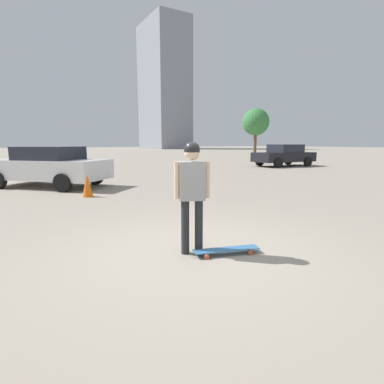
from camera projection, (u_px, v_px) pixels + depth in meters
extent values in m
plane|color=gray|center=(192.00, 253.00, 4.40)|extent=(220.00, 220.00, 0.00)
cylinder|color=#262628|center=(185.00, 227.00, 4.32)|extent=(0.12, 0.12, 0.80)
cylinder|color=#262628|center=(199.00, 227.00, 4.35)|extent=(0.12, 0.12, 0.80)
cube|color=#999999|center=(192.00, 181.00, 4.23)|extent=(0.41, 0.32, 0.55)
cylinder|color=beige|center=(177.00, 180.00, 4.20)|extent=(0.08, 0.08, 0.52)
cylinder|color=beige|center=(207.00, 180.00, 4.26)|extent=(0.08, 0.08, 0.52)
sphere|color=beige|center=(192.00, 152.00, 4.16)|extent=(0.22, 0.22, 0.22)
sphere|color=black|center=(192.00, 150.00, 4.16)|extent=(0.23, 0.23, 0.23)
cube|color=#336693|center=(226.00, 249.00, 4.34)|extent=(0.99, 0.46, 0.01)
cylinder|color=#D14C33|center=(207.00, 257.00, 4.16)|extent=(0.07, 0.05, 0.07)
cylinder|color=#D14C33|center=(202.00, 251.00, 4.37)|extent=(0.07, 0.05, 0.07)
cylinder|color=#D14C33|center=(251.00, 253.00, 4.32)|extent=(0.07, 0.05, 0.07)
cylinder|color=#D14C33|center=(244.00, 247.00, 4.53)|extent=(0.07, 0.05, 0.07)
cube|color=silver|center=(48.00, 169.00, 10.97)|extent=(4.35, 4.39, 0.69)
cube|color=#1E232D|center=(50.00, 153.00, 10.84)|extent=(2.56, 2.57, 0.47)
cylinder|color=black|center=(38.00, 175.00, 12.26)|extent=(0.57, 0.58, 0.61)
cylinder|color=black|center=(63.00, 183.00, 9.78)|extent=(0.57, 0.58, 0.61)
cylinder|color=black|center=(95.00, 177.00, 11.57)|extent=(0.57, 0.58, 0.61)
cube|color=black|center=(284.00, 157.00, 20.66)|extent=(4.43, 2.03, 0.63)
cube|color=#1E232D|center=(285.00, 148.00, 20.61)|extent=(2.04, 1.73, 0.54)
cylinder|color=black|center=(278.00, 163.00, 19.30)|extent=(0.65, 0.23, 0.64)
cylinder|color=black|center=(260.00, 161.00, 20.89)|extent=(0.65, 0.23, 0.64)
cylinder|color=black|center=(308.00, 162.00, 20.53)|extent=(0.65, 0.23, 0.64)
cylinder|color=black|center=(288.00, 160.00, 22.12)|extent=(0.65, 0.23, 0.64)
cube|color=gray|center=(164.00, 87.00, 81.93)|extent=(9.26, 15.89, 33.47)
cylinder|color=brown|center=(255.00, 143.00, 43.69)|extent=(0.45, 0.45, 3.23)
sphere|color=#387A3D|center=(256.00, 122.00, 43.21)|extent=(3.87, 3.87, 3.87)
cone|color=orange|center=(87.00, 185.00, 8.95)|extent=(0.31, 0.31, 0.70)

